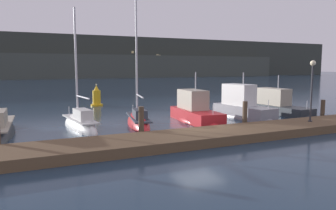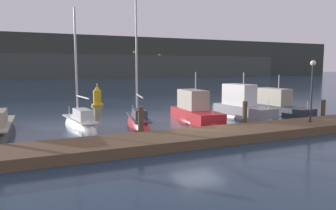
# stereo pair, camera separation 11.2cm
# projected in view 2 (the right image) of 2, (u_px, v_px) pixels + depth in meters

# --- Properties ---
(ground_plane) EXTENTS (400.00, 400.00, 0.00)m
(ground_plane) POSITION_uv_depth(u_px,v_px,m) (198.00, 134.00, 17.84)
(ground_plane) COLOR #1E3347
(dock) EXTENTS (28.25, 2.80, 0.45)m
(dock) POSITION_uv_depth(u_px,v_px,m) (213.00, 136.00, 16.45)
(dock) COLOR brown
(dock) RESTS_ON ground
(mooring_pile_1) EXTENTS (0.28, 0.28, 1.68)m
(mooring_pile_1) POSITION_uv_depth(u_px,v_px,m) (141.00, 123.00, 16.52)
(mooring_pile_1) COLOR #4C3D2D
(mooring_pile_1) RESTS_ON ground
(mooring_pile_2) EXTENTS (0.28, 0.28, 1.66)m
(mooring_pile_2) POSITION_uv_depth(u_px,v_px,m) (245.00, 115.00, 19.21)
(mooring_pile_2) COLOR #4C3D2D
(mooring_pile_2) RESTS_ON ground
(mooring_pile_3) EXTENTS (0.28, 0.28, 1.47)m
(mooring_pile_3) POSITION_uv_depth(u_px,v_px,m) (323.00, 111.00, 21.91)
(mooring_pile_3) COLOR #4C3D2D
(mooring_pile_3) RESTS_ON ground
(sailboat_berth_2) EXTENTS (1.77, 5.28, 7.95)m
(sailboat_berth_2) POSITION_uv_depth(u_px,v_px,m) (80.00, 127.00, 19.49)
(sailboat_berth_2) COLOR white
(sailboat_berth_2) RESTS_ON ground
(sailboat_berth_3) EXTENTS (2.19, 5.42, 8.59)m
(sailboat_berth_3) POSITION_uv_depth(u_px,v_px,m) (138.00, 124.00, 20.49)
(sailboat_berth_3) COLOR red
(sailboat_berth_3) RESTS_ON ground
(motorboat_berth_4) EXTENTS (2.32, 5.76, 4.01)m
(motorboat_berth_4) POSITION_uv_depth(u_px,v_px,m) (195.00, 116.00, 21.95)
(motorboat_berth_4) COLOR red
(motorboat_berth_4) RESTS_ON ground
(motorboat_berth_5) EXTENTS (2.31, 5.60, 3.90)m
(motorboat_berth_5) POSITION_uv_depth(u_px,v_px,m) (243.00, 112.00, 23.58)
(motorboat_berth_5) COLOR gray
(motorboat_berth_5) RESTS_ON ground
(motorboat_berth_6) EXTENTS (2.06, 6.37, 3.55)m
(motorboat_berth_6) POSITION_uv_depth(u_px,v_px,m) (278.00, 109.00, 25.70)
(motorboat_berth_6) COLOR #2D3338
(motorboat_berth_6) RESTS_ON ground
(channel_buoy) EXTENTS (1.12, 1.12, 2.08)m
(channel_buoy) POSITION_uv_depth(u_px,v_px,m) (97.00, 97.00, 30.82)
(channel_buoy) COLOR gold
(channel_buoy) RESTS_ON ground
(dock_lamppost) EXTENTS (0.32, 0.32, 3.59)m
(dock_lamppost) POSITION_uv_depth(u_px,v_px,m) (312.00, 80.00, 19.00)
(dock_lamppost) COLOR #2D2D33
(dock_lamppost) RESTS_ON dock
(hillside_backdrop) EXTENTS (240.00, 23.00, 13.96)m
(hillside_backdrop) POSITION_uv_depth(u_px,v_px,m) (52.00, 58.00, 107.48)
(hillside_backdrop) COLOR #333833
(hillside_backdrop) RESTS_ON ground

